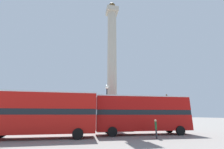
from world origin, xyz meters
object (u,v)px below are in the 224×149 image
at_px(bus_a, 41,112).
at_px(street_lamp, 107,103).
at_px(equestrian_statue, 169,117).
at_px(monument_column, 112,80).
at_px(bus_b, 143,113).
at_px(pedestrian_near_lamp, 156,128).

height_order(bus_a, street_lamp, street_lamp).
relative_size(equestrian_statue, street_lamp, 1.05).
height_order(monument_column, bus_b, monument_column).
bearing_deg(bus_b, street_lamp, 151.49).
distance_m(bus_b, street_lamp, 4.74).
distance_m(bus_a, bus_b, 11.11).
bearing_deg(equestrian_statue, pedestrian_near_lamp, -109.80).
relative_size(bus_b, equestrian_statue, 1.74).
bearing_deg(equestrian_statue, street_lamp, -132.64).
bearing_deg(pedestrian_near_lamp, street_lamp, 62.86).
distance_m(monument_column, bus_a, 12.18).
xyz_separation_m(bus_a, equestrian_statue, (21.09, 11.91, -0.66)).
relative_size(bus_b, street_lamp, 1.82).
height_order(monument_column, street_lamp, monument_column).
xyz_separation_m(monument_column, equestrian_statue, (12.52, 4.97, -5.84)).
relative_size(bus_a, bus_b, 0.98).
relative_size(street_lamp, pedestrian_near_lamp, 3.45).
relative_size(monument_column, pedestrian_near_lamp, 12.83).
bearing_deg(bus_b, bus_a, -172.85).
bearing_deg(bus_b, monument_column, 115.02).
relative_size(monument_column, bus_b, 2.04).
distance_m(bus_a, pedestrian_near_lamp, 11.36).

